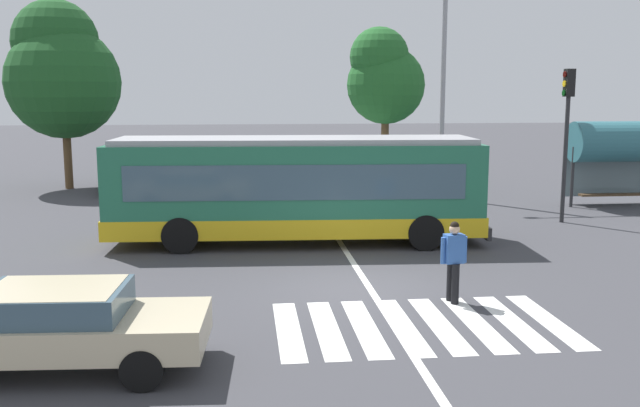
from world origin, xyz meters
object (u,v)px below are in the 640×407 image
at_px(bus_stop_shelter, 619,143).
at_px(background_tree_right, 384,77).
at_px(city_transit_bus, 296,189).
at_px(twin_arm_street_lamp, 444,56).
at_px(foreground_sedan, 60,324).
at_px(parked_car_blue, 248,171).
at_px(pedestrian_crossing_street, 454,257).
at_px(parked_car_black, 128,173).
at_px(traffic_light_far_corner, 567,121).
at_px(parked_car_silver, 369,171).
at_px(parked_car_charcoal, 185,173).
at_px(background_tree_left, 61,70).
at_px(parked_car_white, 304,171).
at_px(parked_car_teal, 420,169).

bearing_deg(bus_stop_shelter, background_tree_right, 136.30).
height_order(city_transit_bus, twin_arm_street_lamp, twin_arm_street_lamp).
relative_size(foreground_sedan, twin_arm_street_lamp, 0.49).
distance_m(parked_car_blue, bus_stop_shelter, 15.57).
bearing_deg(twin_arm_street_lamp, pedestrian_crossing_street, -104.92).
xyz_separation_m(parked_car_blue, twin_arm_street_lamp, (7.86, -3.91, 5.00)).
distance_m(parked_car_black, bus_stop_shelter, 20.38).
bearing_deg(traffic_light_far_corner, parked_car_silver, 118.00).
height_order(parked_car_charcoal, twin_arm_street_lamp, twin_arm_street_lamp).
relative_size(background_tree_left, background_tree_right, 1.15).
height_order(parked_car_blue, twin_arm_street_lamp, twin_arm_street_lamp).
height_order(city_transit_bus, parked_car_blue, city_transit_bus).
height_order(parked_car_blue, parked_car_white, same).
relative_size(parked_car_charcoal, bus_stop_shelter, 1.26).
relative_size(city_transit_bus, parked_car_silver, 2.37).
relative_size(twin_arm_street_lamp, background_tree_right, 1.29).
relative_size(pedestrian_crossing_street, parked_car_silver, 0.38).
relative_size(city_transit_bus, twin_arm_street_lamp, 1.15).
bearing_deg(background_tree_right, parked_car_teal, -21.44).
distance_m(parked_car_blue, parked_car_white, 2.54).
height_order(parked_car_teal, background_tree_left, background_tree_left).
distance_m(parked_car_black, parked_car_teal, 13.32).
xyz_separation_m(parked_car_blue, parked_car_silver, (5.49, -0.39, 0.00)).
bearing_deg(parked_car_blue, traffic_light_far_corner, -42.82).
distance_m(city_transit_bus, parked_car_black, 13.40).
distance_m(city_transit_bus, twin_arm_street_lamp, 11.17).
height_order(parked_car_silver, traffic_light_far_corner, traffic_light_far_corner).
height_order(city_transit_bus, traffic_light_far_corner, traffic_light_far_corner).
distance_m(foreground_sedan, background_tree_right, 23.88).
bearing_deg(bus_stop_shelter, foreground_sedan, -140.20).
distance_m(parked_car_black, background_tree_right, 12.43).
bearing_deg(background_tree_left, city_transit_bus, -53.29).
distance_m(traffic_light_far_corner, twin_arm_street_lamp, 6.73).
relative_size(city_transit_bus, parked_car_charcoal, 2.34).
height_order(parked_car_blue, background_tree_right, background_tree_right).
relative_size(foreground_sedan, background_tree_right, 0.63).
bearing_deg(pedestrian_crossing_street, bus_stop_shelter, 49.07).
bearing_deg(city_transit_bus, twin_arm_street_lamp, 50.55).
height_order(foreground_sedan, parked_car_black, same).
bearing_deg(parked_car_silver, pedestrian_crossing_street, -94.55).
bearing_deg(bus_stop_shelter, pedestrian_crossing_street, -130.93).
height_order(city_transit_bus, parked_car_white, city_transit_bus).
bearing_deg(parked_car_blue, city_transit_bus, -83.87).
height_order(foreground_sedan, traffic_light_far_corner, traffic_light_far_corner).
bearing_deg(parked_car_blue, parked_car_charcoal, -170.03).
bearing_deg(foreground_sedan, parked_car_white, 74.88).
relative_size(city_transit_bus, foreground_sedan, 2.36).
bearing_deg(traffic_light_far_corner, twin_arm_street_lamp, 114.02).
xyz_separation_m(city_transit_bus, parked_car_black, (-6.59, 11.64, -0.82)).
distance_m(twin_arm_street_lamp, background_tree_right, 4.83).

